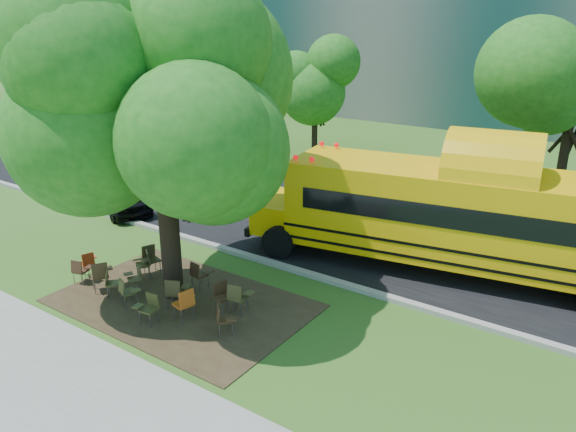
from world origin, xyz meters
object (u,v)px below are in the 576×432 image
Objects in this scene: bg_car_white at (41,136)px; bg_car_silver at (125,152)px; chair_13 at (238,296)px; pedestrian_b at (91,127)px; chair_14 at (199,273)px; bg_car_red at (181,152)px; chair_8 at (88,261)px; pedestrian_a at (119,134)px; chair_6 at (185,301)px; chair_12 at (222,294)px; chair_5 at (149,306)px; chair_1 at (111,281)px; chair_11 at (175,291)px; black_car at (120,194)px; chair_10 at (150,257)px; chair_4 at (127,290)px; chair_9 at (144,262)px; chair_7 at (223,317)px; main_tree at (160,105)px; chair_0 at (80,269)px; school_bus at (482,218)px; chair_3 at (136,276)px; chair_2 at (101,273)px.

bg_car_silver is at bearing -90.46° from bg_car_white.
chair_13 is 0.55× the size of pedestrian_b.
bg_car_red is at bearing 145.40° from chair_14.
pedestrian_a reaches higher than chair_8.
chair_6 is 1.03m from chair_12.
chair_5 is 0.96× the size of chair_12.
chair_5 is at bearing -85.52° from chair_8.
chair_12 is at bearing 65.21° from chair_1.
black_car reaches higher than chair_11.
chair_8 is at bearing -134.37° from bg_car_silver.
chair_10 is 0.56× the size of pedestrian_b.
pedestrian_a is (-17.27, 12.31, 0.22)m from chair_11.
chair_9 reaches higher than chair_4.
chair_5 is 2.06m from chair_7.
chair_5 is 0.23× the size of bg_car_silver.
main_tree is at bearing -97.06° from black_car.
chair_7 is at bearing -74.21° from chair_8.
chair_0 is 0.87× the size of chair_11.
chair_6 is 24.50m from pedestrian_b.
chair_0 is at bearing -139.35° from bg_car_red.
chair_12 is 0.20× the size of bg_car_red.
pedestrian_b reaches higher than bg_car_red.
bg_car_white is (-18.95, 8.49, 0.08)m from chair_10.
chair_11 is at bearing -116.57° from bg_car_white.
chair_5 is 0.21× the size of black_car.
pedestrian_a reaches higher than chair_6.
chair_5 is 2.83m from chair_9.
school_bus is 3.03× the size of bg_car_white.
chair_7 is at bearing -124.20° from bg_car_red.
bg_car_red reaches higher than chair_12.
chair_6 reaches higher than chair_1.
chair_13 is 24.78m from pedestrian_b.
chair_6 is 0.60× the size of pedestrian_a.
bg_car_red reaches higher than chair_11.
school_bus is at bearing -98.69° from bg_car_silver.
black_car reaches higher than chair_14.
chair_12 reaches higher than chair_0.
pedestrian_b is at bearing -166.01° from chair_7.
chair_1 is at bearing -108.97° from black_car.
bg_car_silver is (-12.10, 9.73, 0.12)m from chair_3.
main_tree is 4.96m from chair_11.
bg_car_red reaches higher than chair_9.
main_tree is at bearing 25.87° from pedestrian_b.
chair_1 is at bearing 108.88° from chair_6.
chair_5 reaches higher than chair_3.
chair_2 is at bearing -123.33° from pedestrian_a.
chair_1 is 22.41m from pedestrian_b.
chair_8 is at bearing 66.07° from chair_9.
chair_7 is at bearing 27.38° from pedestrian_b.
bg_car_silver is 6.94m from pedestrian_b.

